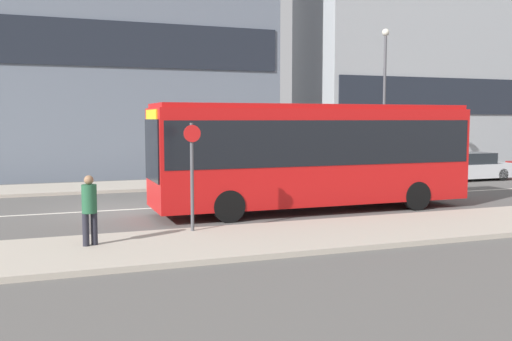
{
  "coord_description": "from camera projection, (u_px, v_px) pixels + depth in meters",
  "views": [
    {
      "loc": [
        -2.44,
        -19.22,
        3.03
      ],
      "look_at": [
        3.9,
        -2.03,
        1.37
      ],
      "focal_mm": 40.0,
      "sensor_mm": 36.0,
      "label": 1
    }
  ],
  "objects": [
    {
      "name": "city_bus",
      "position": [
        313.0,
        150.0,
        18.71
      ],
      "size": [
        10.61,
        2.47,
        3.49
      ],
      "rotation": [
        0.0,
        0.0,
        -0.04
      ],
      "color": "red",
      "rests_on": "ground_plane"
    },
    {
      "name": "street_lamp",
      "position": [
        385.0,
        88.0,
        28.31
      ],
      "size": [
        0.36,
        0.36,
        7.33
      ],
      "color": "#4C4C51",
      "rests_on": "sidewalk_far"
    },
    {
      "name": "sidewalk_near",
      "position": [
        161.0,
        247.0,
        13.23
      ],
      "size": [
        44.0,
        3.5,
        0.13
      ],
      "color": "#B2A899",
      "rests_on": "ground_plane"
    },
    {
      "name": "sidewalk_far",
      "position": [
        107.0,
        187.0,
        24.91
      ],
      "size": [
        44.0,
        3.5,
        0.13
      ],
      "color": "#B2A899",
      "rests_on": "ground_plane"
    },
    {
      "name": "ground_plane",
      "position": [
        126.0,
        210.0,
        19.08
      ],
      "size": [
        120.0,
        120.0,
        0.0
      ],
      "primitive_type": "plane",
      "color": "#595654"
    },
    {
      "name": "lane_centerline",
      "position": [
        126.0,
        210.0,
        19.07
      ],
      "size": [
        41.8,
        0.16,
        0.01
      ],
      "color": "silver",
      "rests_on": "ground_plane"
    },
    {
      "name": "pedestrian_near_stop",
      "position": [
        89.0,
        206.0,
        13.02
      ],
      "size": [
        0.34,
        0.34,
        1.62
      ],
      "rotation": [
        0.0,
        0.0,
        3.45
      ],
      "color": "#23232D",
      "rests_on": "sidewalk_near"
    },
    {
      "name": "parked_car_0",
      "position": [
        374.0,
        171.0,
        26.08
      ],
      "size": [
        4.49,
        1.76,
        1.42
      ],
      "color": "#4C5156",
      "rests_on": "ground_plane"
    },
    {
      "name": "apartment_block_right_tower",
      "position": [
        409.0,
        42.0,
        36.78
      ],
      "size": [
        13.82,
        5.95,
        16.03
      ],
      "color": "#9EA3A8",
      "rests_on": "ground_plane"
    },
    {
      "name": "parked_car_1",
      "position": [
        467.0,
        167.0,
        28.21
      ],
      "size": [
        4.66,
        1.73,
        1.37
      ],
      "color": "silver",
      "rests_on": "ground_plane"
    },
    {
      "name": "bus_stop_sign",
      "position": [
        192.0,
        168.0,
        14.67
      ],
      "size": [
        0.44,
        0.12,
        2.8
      ],
      "color": "#4C4C51",
      "rests_on": "sidewalk_near"
    }
  ]
}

